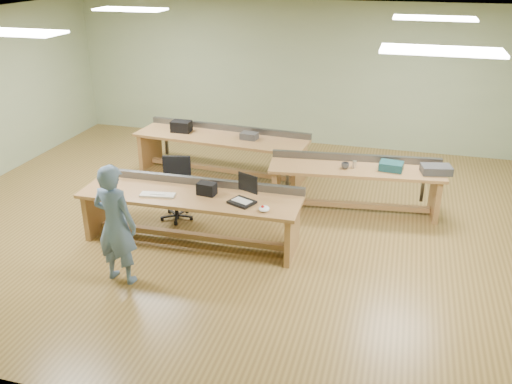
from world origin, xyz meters
TOP-DOWN VIEW (x-y plane):
  - floor at (0.00, 0.00)m, footprint 10.00×10.00m
  - ceiling at (0.00, 0.00)m, footprint 10.00×10.00m
  - wall_back at (0.00, 4.00)m, footprint 10.00×0.04m
  - wall_front at (0.00, -4.00)m, footprint 10.00×0.04m
  - fluor_panels at (0.00, 0.00)m, footprint 6.20×3.50m
  - workbench_front at (-0.57, -0.85)m, footprint 3.17×0.90m
  - workbench_mid at (1.57, 0.82)m, footprint 2.79×1.04m
  - workbench_back at (-1.00, 1.75)m, footprint 3.30×1.12m
  - person at (-1.08, -2.06)m, footprint 0.62×0.45m
  - laptop_base at (0.22, -0.96)m, footprint 0.41×0.38m
  - laptop_screen at (0.27, -0.85)m, footprint 0.31×0.14m
  - keyboard at (-0.99, -1.04)m, footprint 0.50×0.23m
  - trackball_mouse at (0.57, -1.12)m, footprint 0.16×0.19m
  - camera_bag at (-0.34, -0.81)m, footprint 0.27×0.19m
  - task_chair at (-1.09, -0.20)m, footprint 0.62×0.62m
  - parts_bin_teal at (2.11, 0.84)m, footprint 0.38×0.30m
  - parts_bin_grey at (2.79, 0.88)m, footprint 0.50×0.38m
  - mug at (1.41, 0.71)m, footprint 0.16×0.16m
  - drinks_can at (1.55, 0.78)m, footprint 0.07×0.07m
  - storage_box_back at (-1.81, 1.79)m, footprint 0.36×0.26m
  - tray_back at (-0.45, 1.71)m, footprint 0.32×0.25m

SIDE VIEW (x-z plane):
  - floor at x=0.00m, z-range 0.00..0.00m
  - task_chair at x=-1.09m, z-range -0.13..0.84m
  - workbench_mid at x=1.57m, z-range 0.12..0.98m
  - workbench_front at x=-0.57m, z-range 0.13..0.99m
  - workbench_back at x=-1.00m, z-range 0.13..0.99m
  - keyboard at x=-0.99m, z-range 0.75..0.78m
  - laptop_base at x=0.22m, z-range 0.75..0.79m
  - trackball_mouse at x=0.57m, z-range 0.75..0.82m
  - person at x=-1.08m, z-range 0.00..1.59m
  - mug at x=1.41m, z-range 0.75..0.85m
  - drinks_can at x=1.55m, z-range 0.75..0.86m
  - tray_back at x=-0.45m, z-range 0.75..0.87m
  - parts_bin_grey at x=2.79m, z-range 0.75..0.87m
  - parts_bin_teal at x=2.11m, z-range 0.75..0.88m
  - camera_bag at x=-0.34m, z-range 0.75..0.92m
  - storage_box_back at x=-1.81m, z-range 0.75..0.96m
  - laptop_screen at x=0.27m, z-range 0.88..1.14m
  - wall_back at x=0.00m, z-range 0.00..3.00m
  - wall_front at x=0.00m, z-range 0.00..3.00m
  - fluor_panels at x=0.00m, z-range 2.96..2.99m
  - ceiling at x=0.00m, z-range 3.00..3.00m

